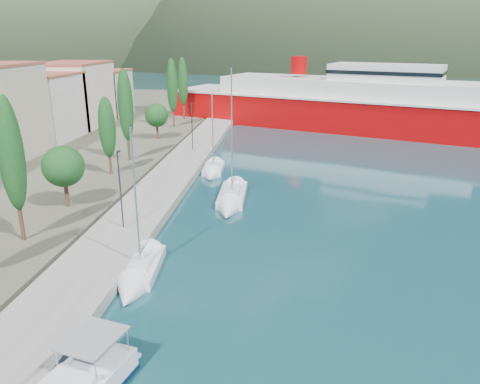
# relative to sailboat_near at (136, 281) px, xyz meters

# --- Properties ---
(ground) EXTENTS (1400.00, 1400.00, 0.00)m
(ground) POSITION_rel_sailboat_near_xyz_m (5.69, 114.79, -0.29)
(ground) COLOR #154149
(quay) EXTENTS (5.00, 88.00, 0.80)m
(quay) POSITION_rel_sailboat_near_xyz_m (-3.31, 20.79, 0.11)
(quay) COLOR gray
(quay) RESTS_ON ground
(town_buildings) EXTENTS (9.20, 69.20, 11.30)m
(town_buildings) POSITION_rel_sailboat_near_xyz_m (-26.31, 31.69, 5.28)
(town_buildings) COLOR beige
(town_buildings) RESTS_ON land_strip
(tree_row) EXTENTS (3.57, 61.49, 10.95)m
(tree_row) POSITION_rel_sailboat_near_xyz_m (-9.90, 26.27, 5.76)
(tree_row) COLOR #47301E
(tree_row) RESTS_ON land_strip
(lamp_posts) EXTENTS (0.15, 48.69, 6.06)m
(lamp_posts) POSITION_rel_sailboat_near_xyz_m (-3.31, 8.85, 3.79)
(lamp_posts) COLOR #2D2D33
(lamp_posts) RESTS_ON quay
(sailboat_near) EXTENTS (2.79, 7.60, 10.70)m
(sailboat_near) POSITION_rel_sailboat_near_xyz_m (0.00, 0.00, 0.00)
(sailboat_near) COLOR silver
(sailboat_near) RESTS_ON ground
(sailboat_mid) EXTENTS (2.66, 9.30, 13.30)m
(sailboat_mid) POSITION_rel_sailboat_near_xyz_m (4.10, 14.88, 0.03)
(sailboat_mid) COLOR silver
(sailboat_mid) RESTS_ON ground
(sailboat_far) EXTENTS (2.53, 6.88, 9.96)m
(sailboat_far) POSITION_rel_sailboat_near_xyz_m (0.74, 24.85, -0.01)
(sailboat_far) COLOR silver
(sailboat_far) RESTS_ON ground
(ferry) EXTENTS (62.63, 34.88, 12.34)m
(ferry) POSITION_rel_sailboat_near_xyz_m (18.64, 55.90, 3.46)
(ferry) COLOR #A60406
(ferry) RESTS_ON ground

